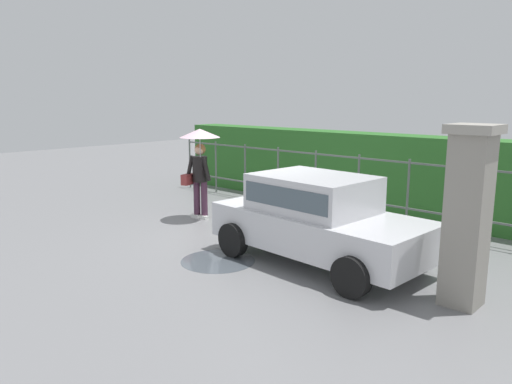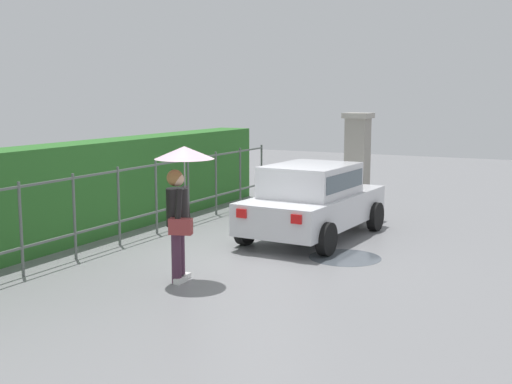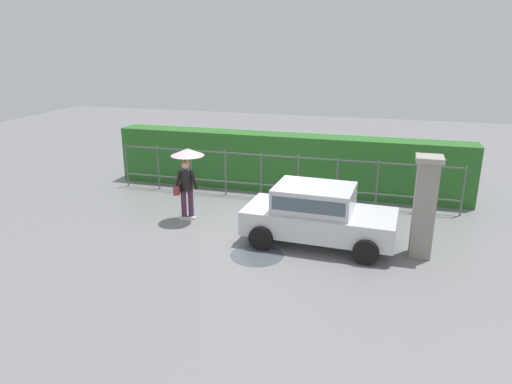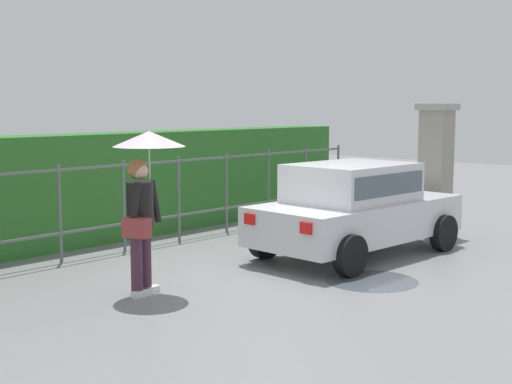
# 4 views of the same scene
# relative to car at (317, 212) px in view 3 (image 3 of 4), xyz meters

# --- Properties ---
(ground_plane) EXTENTS (40.00, 40.00, 0.00)m
(ground_plane) POSITION_rel_car_xyz_m (-1.58, 0.50, -0.80)
(ground_plane) COLOR slate
(car) EXTENTS (3.81, 2.02, 1.48)m
(car) POSITION_rel_car_xyz_m (0.00, 0.00, 0.00)
(car) COLOR silver
(car) RESTS_ON ground
(pedestrian) EXTENTS (0.91, 0.91, 2.07)m
(pedestrian) POSITION_rel_car_xyz_m (-3.74, 0.61, 0.68)
(pedestrian) COLOR #47283D
(pedestrian) RESTS_ON ground
(gate_pillar) EXTENTS (0.60, 0.60, 2.42)m
(gate_pillar) POSITION_rel_car_xyz_m (2.47, -0.08, 0.44)
(gate_pillar) COLOR gray
(gate_pillar) RESTS_ON ground
(fence_section) EXTENTS (10.86, 0.05, 1.50)m
(fence_section) POSITION_rel_car_xyz_m (-1.66, 3.02, 0.02)
(fence_section) COLOR #59605B
(fence_section) RESTS_ON ground
(hedge_row) EXTENTS (11.81, 0.90, 1.90)m
(hedge_row) POSITION_rel_car_xyz_m (-1.66, 4.10, 0.15)
(hedge_row) COLOR #2D6B28
(hedge_row) RESTS_ON ground
(puddle_near) EXTENTS (1.27, 1.27, 0.00)m
(puddle_near) POSITION_rel_car_xyz_m (-1.24, -1.13, -0.80)
(puddle_near) COLOR #4C545B
(puddle_near) RESTS_ON ground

